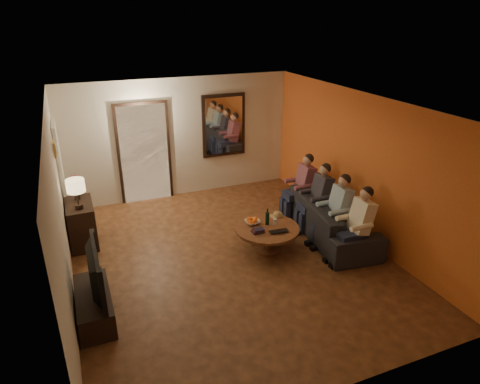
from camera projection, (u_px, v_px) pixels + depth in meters
name	position (u px, v px, depth m)	size (l,w,h in m)	color
floor	(230.00, 258.00, 7.25)	(5.00, 6.00, 0.01)	#432412
ceiling	(229.00, 105.00, 6.23)	(5.00, 6.00, 0.01)	white
back_wall	(180.00, 138.00, 9.29)	(5.00, 0.02, 2.60)	beige
front_wall	(340.00, 295.00, 4.19)	(5.00, 0.02, 2.60)	beige
left_wall	(60.00, 214.00, 5.86)	(0.02, 6.00, 2.60)	beige
right_wall	(360.00, 167.00, 7.61)	(0.02, 6.00, 2.60)	beige
orange_accent	(360.00, 167.00, 7.61)	(0.01, 6.00, 2.60)	orange
kitchen_doorway	(144.00, 154.00, 9.09)	(1.00, 0.06, 2.10)	#FFE0A5
door_trim	(145.00, 154.00, 9.08)	(1.12, 0.04, 2.22)	black
fridge_glimpse	(157.00, 159.00, 9.24)	(0.45, 0.03, 1.70)	silver
mirror_frame	(224.00, 125.00, 9.53)	(1.00, 0.05, 1.40)	black
mirror_glass	(224.00, 126.00, 9.50)	(0.86, 0.02, 1.26)	white
white_door	(62.00, 177.00, 7.94)	(0.06, 0.85, 2.04)	white
framed_art	(54.00, 149.00, 6.76)	(0.03, 0.28, 0.24)	#B28C33
art_canvas	(55.00, 149.00, 6.77)	(0.01, 0.22, 0.18)	brown
dresser	(82.00, 223.00, 7.57)	(0.45, 0.87, 0.78)	black
table_lamp	(77.00, 194.00, 7.13)	(0.30, 0.30, 0.54)	beige
flower_vase	(76.00, 187.00, 7.52)	(0.14, 0.14, 0.44)	#B21331
tv_stand	(94.00, 305.00, 5.78)	(0.45, 1.15, 0.38)	black
tv	(89.00, 273.00, 5.58)	(0.15, 1.17, 0.67)	black
sofa	(330.00, 217.00, 7.88)	(0.93, 2.38, 0.70)	black
person_a	(357.00, 228.00, 6.98)	(0.60, 0.40, 1.20)	tan
person_b	(336.00, 213.00, 7.49)	(0.60, 0.40, 1.20)	tan
person_c	(318.00, 200.00, 8.00)	(0.60, 0.40, 1.20)	tan
person_d	(302.00, 188.00, 8.51)	(0.60, 0.40, 1.20)	tan
dog	(267.00, 227.00, 7.68)	(0.56, 0.24, 0.56)	#996C46
coffee_table	(267.00, 239.00, 7.39)	(1.11, 1.11, 0.45)	brown
bowl	(252.00, 222.00, 7.42)	(0.26, 0.26, 0.06)	white
oranges	(252.00, 219.00, 7.39)	(0.20, 0.20, 0.08)	#FF6315
wine_bottle	(267.00, 216.00, 7.35)	(0.07, 0.07, 0.31)	black
wine_glass	(275.00, 222.00, 7.39)	(0.06, 0.06, 0.10)	silver
book_stack	(258.00, 230.00, 7.13)	(0.20, 0.15, 0.07)	black
laptop	(280.00, 233.00, 7.10)	(0.33, 0.21, 0.03)	black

